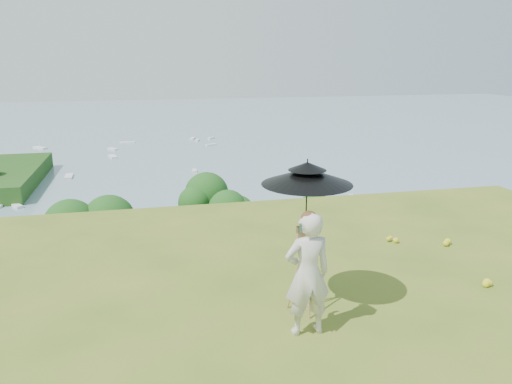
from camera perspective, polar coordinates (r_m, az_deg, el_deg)
name	(u,v)px	position (r m, az deg, el deg)	size (l,w,h in m)	color
ground	(397,344)	(7.13, 15.77, -16.37)	(14.00, 14.00, 0.00)	#4B661D
shoreline_tier	(171,293)	(89.58, -9.68, -11.30)	(170.00, 28.00, 8.00)	#6B6555
bay_water	(150,137)	(248.16, -12.02, 6.16)	(700.00, 700.00, 0.00)	slate
slope_trees	(188,278)	(44.49, -7.74, -9.74)	(110.00, 50.00, 6.00)	#1B4D17
harbor_town	(169,258)	(86.90, -9.87, -7.46)	(110.00, 22.00, 5.00)	silver
moored_boats	(116,174)	(170.66, -15.66, 2.02)	(140.00, 140.00, 0.70)	white
wildflowers	(388,330)	(7.28, 14.84, -15.01)	(10.00, 10.50, 0.12)	gold
painter	(308,274)	(6.76, 5.91, -9.32)	(0.63, 0.42, 1.73)	beige
field_easel	(305,265)	(7.38, 5.64, -8.36)	(0.55, 0.55, 1.45)	olive
sun_umbrella	(307,197)	(7.06, 5.80, -0.62)	(1.29, 1.29, 1.11)	black
painter_cap	(309,216)	(6.46, 6.11, -2.70)	(0.22, 0.26, 0.10)	#BD686E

